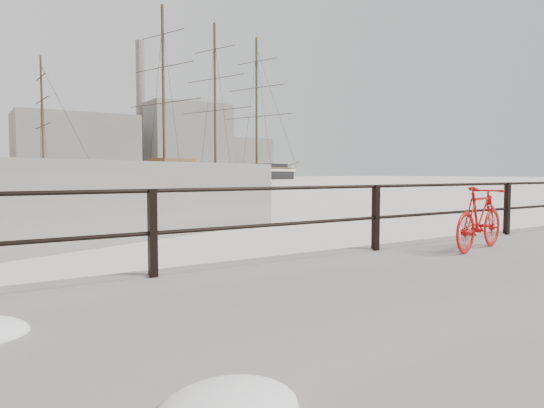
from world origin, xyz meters
TOP-DOWN VIEW (x-y plane):
  - ground at (0.00, 0.00)m, footprint 400.00×400.00m
  - guardrail at (0.00, -0.15)m, footprint 28.00×0.10m
  - bicycle at (-2.17, -1.02)m, footprint 1.64×0.58m
  - barque_black at (39.95, 92.52)m, footprint 67.55×41.22m
  - industrial_west at (20.00, 140.00)m, footprint 32.00×18.00m
  - industrial_mid at (55.00, 145.00)m, footprint 26.00×20.00m
  - industrial_east at (78.00, 150.00)m, footprint 20.00×16.00m
  - smokestack at (42.00, 150.00)m, footprint 2.80×2.80m

SIDE VIEW (x-z plane):
  - ground at x=0.00m, z-range 0.00..0.00m
  - barque_black at x=39.95m, z-range -18.02..18.02m
  - bicycle at x=-2.17m, z-range 0.35..1.33m
  - guardrail at x=0.00m, z-range 0.35..1.35m
  - industrial_east at x=78.00m, z-range 0.00..14.00m
  - industrial_west at x=20.00m, z-range 0.00..18.00m
  - industrial_mid at x=55.00m, z-range 0.00..24.00m
  - smokestack at x=42.00m, z-range 0.00..44.00m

